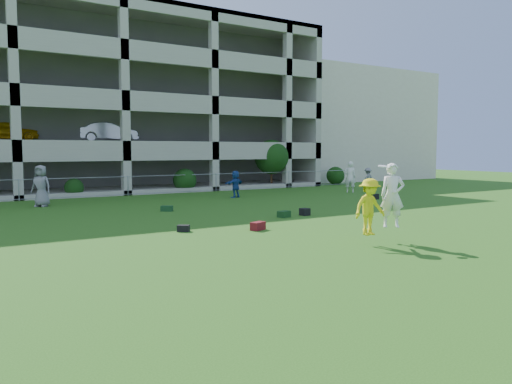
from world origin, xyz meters
TOP-DOWN VIEW (x-y plane):
  - ground at (0.00, 0.00)m, footprint 100.00×100.00m
  - stucco_building at (23.00, 28.00)m, footprint 16.00×14.00m
  - bystander_c at (-5.43, 15.44)m, footprint 1.17×1.13m
  - bystander_d at (4.88, 14.44)m, footprint 1.52×0.95m
  - bystander_e at (12.84, 13.44)m, footprint 0.87×0.84m
  - bystander_f at (15.85, 14.89)m, footprint 1.07×0.75m
  - bag_red_a at (-0.33, 3.81)m, footprint 0.62×0.49m
  - bag_black_b at (-2.63, 4.88)m, footprint 0.47×0.44m
  - bag_green_c at (2.33, 5.99)m, footprint 0.57×0.47m
  - crate_d at (3.42, 6.02)m, footprint 0.39×0.39m
  - bag_black_e at (10.85, 9.39)m, footprint 0.61×0.32m
  - bag_green_g at (-0.98, 10.44)m, footprint 0.58×0.55m
  - frisbee_contest at (1.28, -0.21)m, footprint 1.89×0.79m
  - parking_garage at (-0.01, 27.70)m, footprint 30.00×14.00m
  - fence at (0.00, 19.00)m, footprint 36.06×0.06m
  - shrub_row at (4.59, 19.70)m, footprint 34.38×2.52m

SIDE VIEW (x-z plane):
  - ground at x=0.00m, z-range 0.00..0.00m
  - bag_black_b at x=-2.63m, z-range 0.00..0.22m
  - bag_green_g at x=-0.98m, z-range 0.00..0.25m
  - bag_green_c at x=2.33m, z-range 0.00..0.26m
  - bag_red_a at x=-0.33m, z-range 0.00..0.28m
  - crate_d at x=3.42m, z-range 0.00..0.30m
  - bag_black_e at x=10.85m, z-range 0.00..0.30m
  - fence at x=0.00m, z-range 0.01..1.21m
  - bystander_f at x=15.85m, z-range 0.00..1.51m
  - bystander_d at x=4.88m, z-range 0.00..1.56m
  - bystander_e at x=12.84m, z-range 0.00..2.01m
  - bystander_c at x=-5.43m, z-range 0.00..2.02m
  - frisbee_contest at x=1.28m, z-range 0.19..2.26m
  - shrub_row at x=4.59m, z-range -0.24..3.26m
  - stucco_building at x=23.00m, z-range 0.00..10.00m
  - parking_garage at x=-0.01m, z-range 0.01..12.01m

